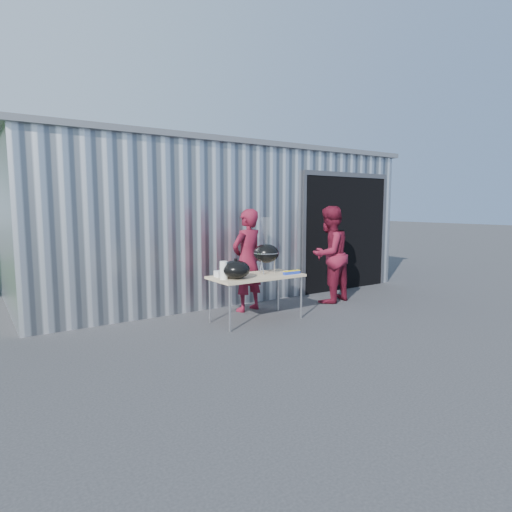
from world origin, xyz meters
TOP-DOWN VIEW (x-y plane):
  - ground at (0.00, 0.00)m, footprint 80.00×80.00m
  - building at (0.92, 4.59)m, footprint 8.20×6.20m
  - folding_table at (0.13, 0.60)m, footprint 1.50×0.75m
  - kettle_grill at (0.37, 0.66)m, footprint 0.43×0.43m
  - grill_lid at (-0.32, 0.50)m, footprint 0.44×0.44m
  - paper_towels at (-0.51, 0.55)m, footprint 0.12×0.12m
  - white_tub at (-0.42, 0.77)m, footprint 0.20×0.15m
  - foil_box at (0.66, 0.35)m, footprint 0.32×0.06m
  - person_cook at (0.37, 1.24)m, footprint 0.74×0.57m
  - person_bystander at (2.06, 0.93)m, footprint 1.04×0.88m

SIDE VIEW (x-z plane):
  - ground at x=0.00m, z-range 0.00..0.00m
  - folding_table at x=0.13m, z-range 0.33..1.08m
  - foil_box at x=0.66m, z-range 0.75..0.81m
  - white_tub at x=-0.42m, z-range 0.75..0.85m
  - paper_towels at x=-0.51m, z-range 0.75..1.03m
  - grill_lid at x=-0.32m, z-range 0.74..1.05m
  - person_cook at x=0.37m, z-range 0.00..1.82m
  - person_bystander at x=2.06m, z-range 0.00..1.87m
  - kettle_grill at x=0.37m, z-range 0.70..1.64m
  - building at x=0.92m, z-range -0.01..3.09m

